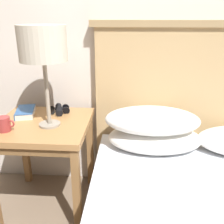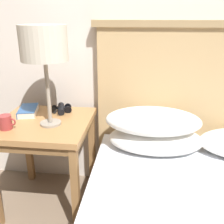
{
  "view_description": "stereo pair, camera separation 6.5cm",
  "coord_description": "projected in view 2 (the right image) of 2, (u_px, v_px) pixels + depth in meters",
  "views": [
    {
      "loc": [
        0.04,
        -0.73,
        1.27
      ],
      "look_at": [
        -0.07,
        0.71,
        0.73
      ],
      "focal_mm": 42.0,
      "sensor_mm": 36.0,
      "label": 1
    },
    {
      "loc": [
        0.1,
        -0.72,
        1.27
      ],
      "look_at": [
        -0.07,
        0.71,
        0.73
      ],
      "focal_mm": 42.0,
      "sensor_mm": 36.0,
      "label": 2
    }
  ],
  "objects": [
    {
      "name": "table_lamp",
      "position": [
        44.0,
        45.0,
        1.46
      ],
      "size": [
        0.27,
        0.27,
        0.59
      ],
      "color": "gray",
      "rests_on": "nightstand"
    },
    {
      "name": "nightstand",
      "position": [
        45.0,
        133.0,
        1.7
      ],
      "size": [
        0.58,
        0.58,
        0.63
      ],
      "color": "#AD7A47",
      "rests_on": "ground_plane"
    },
    {
      "name": "coffee_mug",
      "position": [
        6.0,
        122.0,
        1.54
      ],
      "size": [
        0.1,
        0.08,
        0.08
      ],
      "color": "#993333",
      "rests_on": "nightstand"
    },
    {
      "name": "binoculars_pair",
      "position": [
        61.0,
        109.0,
        1.83
      ],
      "size": [
        0.15,
        0.16,
        0.05
      ],
      "color": "black",
      "rests_on": "nightstand"
    },
    {
      "name": "wall_back",
      "position": [
        129.0,
        9.0,
        1.72
      ],
      "size": [
        8.0,
        0.06,
        2.6
      ],
      "color": "silver",
      "rests_on": "ground_plane"
    },
    {
      "name": "book_on_nightstand",
      "position": [
        28.0,
        111.0,
        1.79
      ],
      "size": [
        0.16,
        0.23,
        0.04
      ],
      "color": "silver",
      "rests_on": "nightstand"
    }
  ]
}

